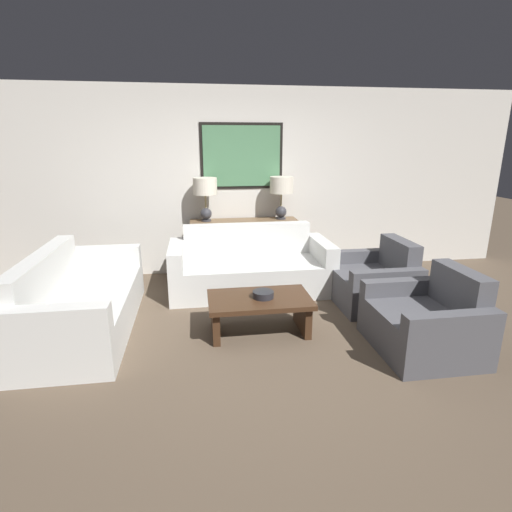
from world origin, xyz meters
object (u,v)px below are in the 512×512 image
(table_lamp_right, at_px, (281,189))
(couch_by_back_wall, at_px, (250,269))
(armchair_near_camera, at_px, (426,323))
(console_table, at_px, (244,248))
(coffee_table, at_px, (259,307))
(couch_by_side, at_px, (80,304))
(decorative_bowl, at_px, (263,294))
(table_lamp_left, at_px, (205,191))
(armchair_near_back_wall, at_px, (374,282))

(table_lamp_right, relative_size, couch_by_back_wall, 0.29)
(armchair_near_camera, bearing_deg, couch_by_back_wall, 128.04)
(console_table, height_order, coffee_table, console_table)
(couch_by_back_wall, bearing_deg, couch_by_side, -154.69)
(console_table, relative_size, decorative_bowl, 7.20)
(console_table, height_order, table_lamp_left, table_lamp_left)
(couch_by_side, bearing_deg, armchair_near_back_wall, 4.04)
(console_table, distance_m, coffee_table, 1.90)
(table_lamp_left, bearing_deg, couch_by_side, -131.25)
(coffee_table, relative_size, decorative_bowl, 4.85)
(coffee_table, bearing_deg, couch_by_side, 169.53)
(table_lamp_left, xyz_separation_m, decorative_bowl, (0.50, -1.90, -0.82))
(table_lamp_left, xyz_separation_m, couch_by_back_wall, (0.54, -0.65, -0.96))
(couch_by_back_wall, distance_m, armchair_near_back_wall, 1.57)
(coffee_table, bearing_deg, armchair_near_back_wall, 20.96)
(couch_by_back_wall, relative_size, armchair_near_back_wall, 2.12)
(decorative_bowl, bearing_deg, armchair_near_back_wall, 21.80)
(console_table, distance_m, table_lamp_right, 1.00)
(armchair_near_camera, bearing_deg, armchair_near_back_wall, 90.00)
(table_lamp_right, bearing_deg, table_lamp_left, 180.00)
(decorative_bowl, bearing_deg, table_lamp_left, 104.67)
(decorative_bowl, bearing_deg, couch_by_back_wall, 88.09)
(table_lamp_left, height_order, coffee_table, table_lamp_left)
(couch_by_side, relative_size, armchair_near_camera, 2.12)
(table_lamp_right, xyz_separation_m, armchair_near_back_wall, (0.88, -1.32, -0.98))
(couch_by_side, height_order, coffee_table, couch_by_side)
(couch_by_back_wall, height_order, armchair_near_camera, couch_by_back_wall)
(coffee_table, xyz_separation_m, armchair_near_back_wall, (1.49, 0.57, -0.01))
(decorative_bowl, bearing_deg, couch_by_side, 169.40)
(coffee_table, height_order, decorative_bowl, decorative_bowl)
(couch_by_side, relative_size, decorative_bowl, 9.69)
(coffee_table, bearing_deg, table_lamp_right, 71.94)
(couch_by_back_wall, bearing_deg, console_table, 90.00)
(table_lamp_left, height_order, armchair_near_back_wall, table_lamp_left)
(decorative_bowl, xyz_separation_m, armchair_near_back_wall, (1.46, 0.58, -0.15))
(table_lamp_left, relative_size, couch_by_side, 0.29)
(console_table, distance_m, couch_by_back_wall, 0.67)
(couch_by_back_wall, xyz_separation_m, decorative_bowl, (-0.04, -1.25, 0.13))
(coffee_table, distance_m, armchair_near_camera, 1.60)
(console_table, xyz_separation_m, table_lamp_right, (0.54, 0.00, 0.84))
(decorative_bowl, xyz_separation_m, armchair_near_camera, (1.46, -0.56, -0.15))
(table_lamp_left, distance_m, armchair_near_back_wall, 2.55)
(couch_by_side, height_order, armchair_near_back_wall, couch_by_side)
(decorative_bowl, height_order, armchair_near_back_wall, armchair_near_back_wall)
(couch_by_back_wall, bearing_deg, table_lamp_left, 129.51)
(couch_by_side, bearing_deg, console_table, 39.25)
(table_lamp_left, bearing_deg, decorative_bowl, -75.33)
(armchair_near_camera, bearing_deg, table_lamp_left, 128.43)
(table_lamp_left, xyz_separation_m, coffee_table, (0.46, -1.89, -0.96))
(table_lamp_left, distance_m, couch_by_side, 2.28)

